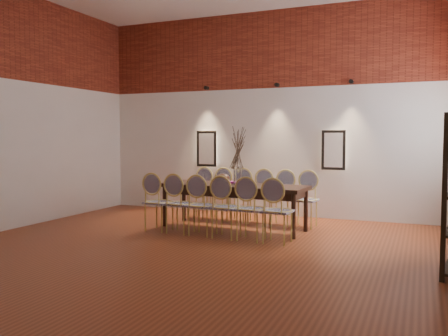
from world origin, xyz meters
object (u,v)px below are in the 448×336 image
at_px(chair_near_b, 180,204).
at_px(chair_far_c, 239,196).
at_px(chair_near_d, 226,207).
at_px(chair_near_e, 251,209).
at_px(chair_near_c, 203,205).
at_px(chair_far_f, 305,200).
at_px(dining_table, 233,207).
at_px(bowl, 223,179).
at_px(chair_far_a, 199,193).
at_px(book, 235,182).
at_px(chair_far_e, 282,198).
at_px(chair_far_b, 219,195).
at_px(chair_near_f, 277,211).
at_px(chair_near_a, 159,202).
at_px(chair_far_d, 260,197).
at_px(vase, 238,176).

height_order(chair_near_b, chair_far_c, same).
bearing_deg(chair_near_d, chair_near_e, 0.00).
relative_size(chair_near_c, chair_far_f, 1.00).
xyz_separation_m(dining_table, chair_near_c, (-0.25, -0.66, 0.09)).
relative_size(chair_far_c, bowl, 3.92).
relative_size(chair_near_d, chair_far_a, 1.00).
bearing_deg(chair_near_d, book, 106.80).
relative_size(chair_far_a, book, 3.62).
bearing_deg(chair_far_e, chair_near_b, 47.58).
xyz_separation_m(chair_near_e, chair_far_b, (-1.15, 1.43, 0.00)).
height_order(chair_near_c, chair_near_f, same).
relative_size(chair_near_f, chair_far_c, 1.00).
height_order(chair_near_a, chair_far_c, same).
distance_m(chair_far_b, chair_far_d, 0.83).
bearing_deg(chair_far_d, chair_far_e, 180.00).
xyz_separation_m(chair_near_d, chair_near_f, (0.82, -0.05, 0.00)).
bearing_deg(vase, book, 120.15).
xyz_separation_m(chair_far_a, book, (0.94, -0.52, 0.30)).
relative_size(chair_far_d, book, 3.62).
height_order(dining_table, book, book).
xyz_separation_m(chair_far_e, bowl, (-0.83, -0.68, 0.37)).
xyz_separation_m(chair_near_f, chair_far_a, (-1.97, 1.49, 0.00)).
relative_size(dining_table, book, 9.54).
bearing_deg(chair_far_d, book, 59.71).
distance_m(dining_table, chair_near_d, 0.72).
bearing_deg(chair_far_c, chair_far_d, 180.00).
relative_size(chair_near_c, chair_near_e, 1.00).
xyz_separation_m(chair_far_a, chair_far_f, (2.06, -0.13, 0.00)).
bearing_deg(chair_far_a, chair_near_e, 140.62).
height_order(chair_far_b, chair_far_c, same).
bearing_deg(vase, chair_far_e, 47.86).
xyz_separation_m(chair_far_c, chair_far_f, (1.24, -0.08, 0.00)).
relative_size(chair_far_d, bowl, 3.92).
xyz_separation_m(chair_far_a, chair_far_e, (1.65, -0.11, 0.00)).
bearing_deg(chair_near_e, chair_near_a, -180.00).
distance_m(dining_table, chair_far_a, 1.24).
distance_m(chair_near_f, chair_far_f, 1.36).
distance_m(chair_near_b, vase, 1.07).
height_order(chair_near_e, chair_far_c, same).
height_order(chair_near_e, bowl, chair_near_e).
distance_m(chair_near_f, chair_far_d, 1.59).
distance_m(chair_near_c, chair_far_a, 1.59).
xyz_separation_m(dining_table, chair_far_b, (-0.57, 0.72, 0.09)).
distance_m(chair_near_d, chair_near_e, 0.41).
bearing_deg(chair_far_d, chair_far_b, 0.00).
xyz_separation_m(chair_near_a, chair_near_b, (0.41, -0.03, 0.00)).
bearing_deg(chair_far_a, chair_near_d, 132.42).
height_order(chair_near_d, chair_near_e, same).
bearing_deg(chair_far_c, chair_near_c, 90.00).
height_order(chair_near_b, chair_far_f, same).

